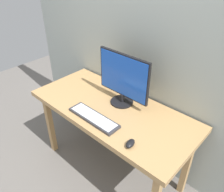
% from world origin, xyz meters
% --- Properties ---
extents(ground_plane, '(6.00, 6.00, 0.00)m').
position_xyz_m(ground_plane, '(0.00, 0.00, 0.00)').
color(ground_plane, slate).
extents(wall_back, '(2.96, 0.04, 3.00)m').
position_xyz_m(wall_back, '(0.00, 0.38, 1.50)').
color(wall_back, '#9EA8A3').
rests_on(wall_back, ground_plane).
extents(desk, '(1.48, 0.67, 0.78)m').
position_xyz_m(desk, '(0.00, 0.00, 0.70)').
color(desk, tan).
rests_on(desk, ground_plane).
extents(monitor, '(0.51, 0.20, 0.45)m').
position_xyz_m(monitor, '(0.02, 0.13, 1.01)').
color(monitor, black).
rests_on(monitor, desk).
extents(keyboard_primary, '(0.47, 0.13, 0.03)m').
position_xyz_m(keyboard_primary, '(0.00, -0.21, 0.79)').
color(keyboard_primary, '#333338').
rests_on(keyboard_primary, desk).
extents(mouse, '(0.07, 0.10, 0.04)m').
position_xyz_m(mouse, '(0.40, -0.24, 0.80)').
color(mouse, black).
rests_on(mouse, desk).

